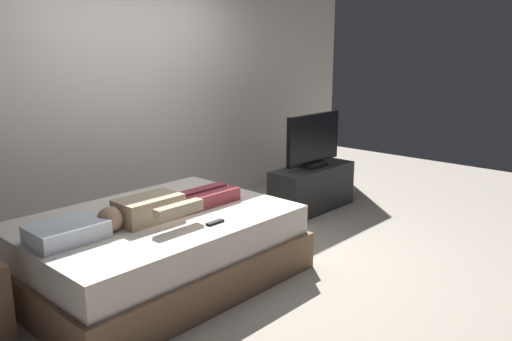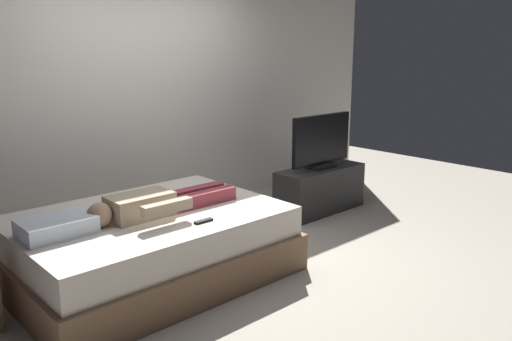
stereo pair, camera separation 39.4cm
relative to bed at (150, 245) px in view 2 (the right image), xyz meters
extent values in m
plane|color=#ADA393|center=(0.71, -0.24, -0.26)|extent=(10.00, 10.00, 0.00)
cube|color=silver|center=(1.11, 1.38, 1.14)|extent=(6.40, 0.10, 2.80)
cube|color=brown|center=(0.00, 0.00, -0.11)|extent=(2.08, 1.50, 0.30)
cube|color=silver|center=(0.00, 0.00, 0.16)|extent=(2.00, 1.42, 0.24)
cube|color=white|center=(-0.72, 0.00, 0.34)|extent=(0.48, 0.34, 0.12)
cube|color=tan|center=(-0.10, -0.06, 0.37)|extent=(0.48, 0.28, 0.18)
sphere|color=tan|center=(-0.43, -0.06, 0.37)|extent=(0.18, 0.18, 0.18)
cube|color=#993842|center=(0.44, -0.14, 0.33)|extent=(0.60, 0.11, 0.11)
cube|color=#993842|center=(0.44, 0.02, 0.33)|extent=(0.60, 0.11, 0.11)
cube|color=tan|center=(-0.04, -0.34, 0.41)|extent=(0.40, 0.08, 0.08)
cube|color=black|center=(0.18, -0.48, 0.29)|extent=(0.15, 0.04, 0.02)
cube|color=#2D2D2D|center=(2.30, 0.19, -0.01)|extent=(1.10, 0.40, 0.50)
cube|color=black|center=(2.30, 0.19, 0.26)|extent=(0.32, 0.20, 0.05)
cube|color=black|center=(2.30, 0.19, 0.56)|extent=(0.88, 0.05, 0.54)
camera|label=1|loc=(-2.24, -3.11, 1.53)|focal=35.99mm
camera|label=2|loc=(-1.97, -3.39, 1.53)|focal=35.99mm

